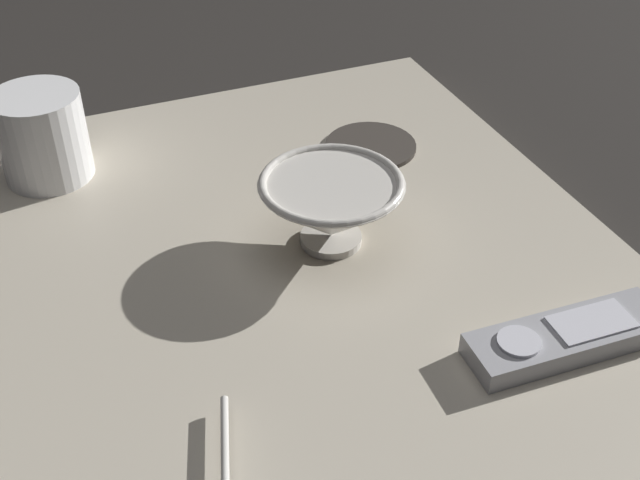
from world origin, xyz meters
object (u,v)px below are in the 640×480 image
Objects in this scene: coffee_mug at (43,135)px; tv_remote_near at (567,337)px; drink_coaster at (371,146)px; cereal_bowl at (331,208)px.

coffee_mug reaches higher than tv_remote_near.
cereal_bowl is at bearing 142.70° from drink_coaster.
tv_remote_near is at bearing -177.86° from drink_coaster.
cereal_bowl is 0.18m from drink_coaster.
coffee_mug is 0.65× the size of tv_remote_near.
coffee_mug is 1.10× the size of drink_coaster.
cereal_bowl is 0.79× the size of tv_remote_near.
tv_remote_near is 0.35m from drink_coaster.
cereal_bowl is at bearing -134.33° from coffee_mug.
coffee_mug reaches higher than cereal_bowl.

